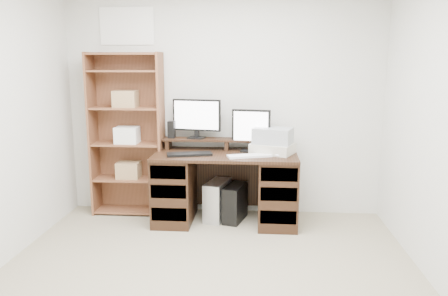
# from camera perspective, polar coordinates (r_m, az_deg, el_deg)

# --- Properties ---
(room) EXTENTS (3.54, 4.04, 2.54)m
(room) POSITION_cam_1_polar(r_m,az_deg,el_deg) (2.90, -3.24, 2.27)
(room) COLOR gray
(room) RESTS_ON ground
(desk) EXTENTS (1.50, 0.70, 0.75)m
(desk) POSITION_cam_1_polar(r_m,az_deg,el_deg) (4.68, 0.20, -5.03)
(desk) COLOR black
(desk) RESTS_ON ground
(riser_shelf) EXTENTS (1.40, 0.22, 0.12)m
(riser_shelf) POSITION_cam_1_polar(r_m,az_deg,el_deg) (4.78, 0.39, 0.90)
(riser_shelf) COLOR black
(riser_shelf) RESTS_ON desk
(monitor_wide) EXTENTS (0.54, 0.17, 0.43)m
(monitor_wide) POSITION_cam_1_polar(r_m,az_deg,el_deg) (4.78, -3.59, 4.11)
(monitor_wide) COLOR black
(monitor_wide) RESTS_ON riser_shelf
(monitor_small) EXTENTS (0.41, 0.18, 0.45)m
(monitor_small) POSITION_cam_1_polar(r_m,az_deg,el_deg) (4.66, 3.55, 2.52)
(monitor_small) COLOR black
(monitor_small) RESTS_ON desk
(speaker) EXTENTS (0.08, 0.08, 0.19)m
(speaker) POSITION_cam_1_polar(r_m,az_deg,el_deg) (4.84, -6.86, 2.40)
(speaker) COLOR black
(speaker) RESTS_ON riser_shelf
(keyboard_black) EXTENTS (0.49, 0.26, 0.03)m
(keyboard_black) POSITION_cam_1_polar(r_m,az_deg,el_deg) (4.51, -4.54, -0.81)
(keyboard_black) COLOR black
(keyboard_black) RESTS_ON desk
(keyboard_white) EXTENTS (0.47, 0.27, 0.02)m
(keyboard_white) POSITION_cam_1_polar(r_m,az_deg,el_deg) (4.43, 3.35, -1.03)
(keyboard_white) COLOR white
(keyboard_white) RESTS_ON desk
(mouse) EXTENTS (0.09, 0.07, 0.04)m
(mouse) POSITION_cam_1_polar(r_m,az_deg,el_deg) (4.46, 7.17, -0.91)
(mouse) COLOR white
(mouse) RESTS_ON desk
(printer) EXTENTS (0.51, 0.45, 0.10)m
(printer) POSITION_cam_1_polar(r_m,az_deg,el_deg) (4.62, 6.37, -0.05)
(printer) COLOR beige
(printer) RESTS_ON desk
(basket) EXTENTS (0.45, 0.38, 0.16)m
(basket) POSITION_cam_1_polar(r_m,az_deg,el_deg) (4.59, 6.41, 1.60)
(basket) COLOR #959A9F
(basket) RESTS_ON printer
(tower_silver) EXTENTS (0.29, 0.46, 0.42)m
(tower_silver) POSITION_cam_1_polar(r_m,az_deg,el_deg) (4.80, -0.87, -6.83)
(tower_silver) COLOR silver
(tower_silver) RESTS_ON ground
(tower_black) EXTENTS (0.27, 0.43, 0.39)m
(tower_black) POSITION_cam_1_polar(r_m,az_deg,el_deg) (4.76, 1.45, -7.17)
(tower_black) COLOR black
(tower_black) RESTS_ON ground
(bookshelf) EXTENTS (0.80, 0.30, 1.80)m
(bookshelf) POSITION_cam_1_polar(r_m,az_deg,el_deg) (4.97, -12.46, 1.92)
(bookshelf) COLOR brown
(bookshelf) RESTS_ON ground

